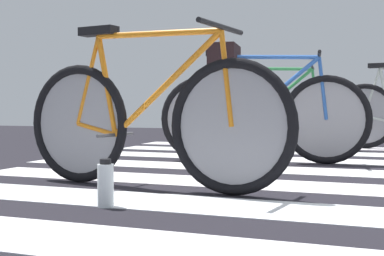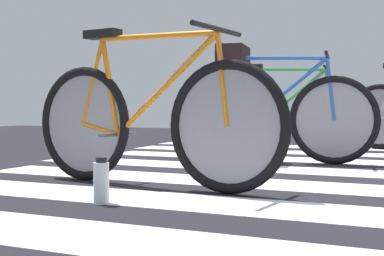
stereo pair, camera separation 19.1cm
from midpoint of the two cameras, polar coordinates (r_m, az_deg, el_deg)
ground at (r=3.55m, az=19.61°, el=-5.53°), size 18.00×14.00×0.02m
crosswalk_markings at (r=3.51m, az=19.67°, el=-5.43°), size 5.44×5.75×0.00m
bicycle_1_of_4 at (r=3.06m, az=-3.08°, el=0.80°), size 1.73×0.52×0.93m
bicycle_2_of_4 at (r=4.45m, az=9.56°, el=1.23°), size 1.73×0.52×0.93m
cyclist_2_of_4 at (r=4.50m, az=5.63°, el=4.42°), size 0.36×0.44×0.98m
bicycle_3_of_4 at (r=5.84m, az=10.57°, el=1.46°), size 1.73×0.52×0.93m
water_bottle at (r=2.54m, az=-7.87°, el=-5.85°), size 0.07×0.07×0.22m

